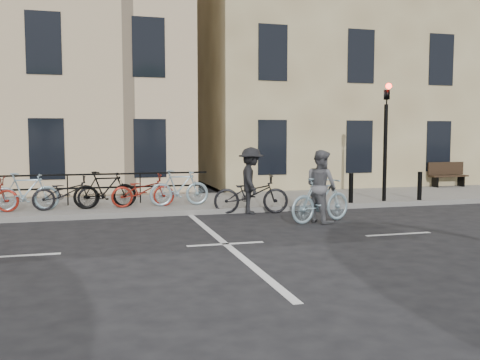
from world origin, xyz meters
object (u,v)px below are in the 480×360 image
object	(u,v)px
traffic_light	(386,127)
cyclist_dark	(251,188)
bench	(447,173)
cyclist_grey	(321,193)

from	to	relation	value
traffic_light	cyclist_dark	xyz separation A→B (m)	(-4.48, -0.44, -1.72)
bench	traffic_light	bearing A→B (deg)	-144.75
bench	cyclist_grey	distance (m)	9.85
cyclist_dark	traffic_light	bearing A→B (deg)	-72.97
bench	cyclist_grey	xyz separation A→B (m)	(-8.00, -5.74, 0.07)
traffic_light	cyclist_grey	distance (m)	4.32
bench	cyclist_dark	size ratio (longest dim) A/B	0.72
cyclist_grey	bench	bearing A→B (deg)	-72.54
bench	cyclist_dark	world-z (taller)	cyclist_dark
traffic_light	bench	bearing A→B (deg)	35.25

